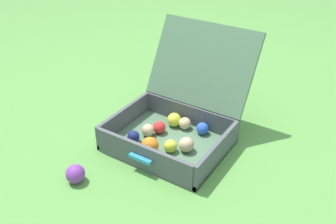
# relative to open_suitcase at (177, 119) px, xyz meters

# --- Properties ---
(ground_plane) EXTENTS (16.00, 16.00, 0.00)m
(ground_plane) POSITION_rel_open_suitcase_xyz_m (0.01, -0.08, -0.11)
(ground_plane) COLOR #569342
(open_suitcase) EXTENTS (0.53, 0.65, 0.49)m
(open_suitcase) POSITION_rel_open_suitcase_xyz_m (0.00, 0.00, 0.00)
(open_suitcase) COLOR #4C7051
(open_suitcase) RESTS_ON ground
(stray_ball_on_grass) EXTENTS (0.08, 0.08, 0.08)m
(stray_ball_on_grass) POSITION_rel_open_suitcase_xyz_m (-0.19, -0.49, -0.07)
(stray_ball_on_grass) COLOR purple
(stray_ball_on_grass) RESTS_ON ground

